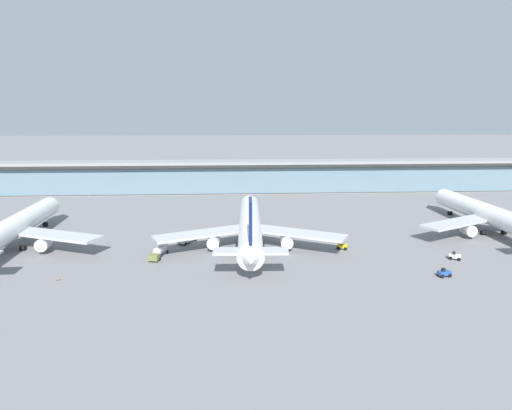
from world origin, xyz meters
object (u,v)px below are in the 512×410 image
at_px(service_truck_under_wing_white, 455,256).
at_px(airliner_right_stand, 492,215).
at_px(service_truck_at_far_stand_yellow, 342,246).
at_px(service_truck_by_tail_blue, 444,273).
at_px(service_truck_on_taxiway_yellow, 187,237).
at_px(service_truck_near_nose_red, 252,229).
at_px(airliner_left_stand, 11,229).
at_px(service_truck_mid_apron_olive, 159,251).
at_px(safety_cone_alpha, 58,279).
at_px(airliner_centre_stand, 250,226).

bearing_deg(service_truck_under_wing_white, airliner_right_stand, 44.98).
relative_size(service_truck_under_wing_white, service_truck_at_far_stand_yellow, 1.01).
relative_size(service_truck_under_wing_white, service_truck_by_tail_blue, 1.06).
bearing_deg(service_truck_on_taxiway_yellow, service_truck_near_nose_red, 30.05).
relative_size(service_truck_under_wing_white, service_truck_on_taxiway_yellow, 0.45).
relative_size(airliner_right_stand, service_truck_near_nose_red, 20.40).
bearing_deg(airliner_left_stand, service_truck_mid_apron_olive, -12.35).
height_order(service_truck_near_nose_red, service_truck_on_taxiway_yellow, service_truck_on_taxiway_yellow).
relative_size(service_truck_under_wing_white, safety_cone_alpha, 4.76).
height_order(service_truck_near_nose_red, service_truck_at_far_stand_yellow, same).
bearing_deg(service_truck_on_taxiway_yellow, service_truck_under_wing_white, -14.82).
height_order(service_truck_by_tail_blue, service_truck_at_far_stand_yellow, same).
height_order(service_truck_at_far_stand_yellow, safety_cone_alpha, service_truck_at_far_stand_yellow).
bearing_deg(service_truck_mid_apron_olive, service_truck_at_far_stand_yellow, 4.36).
bearing_deg(airliner_right_stand, service_truck_at_far_stand_yellow, -165.13).
relative_size(airliner_centre_stand, safety_cone_alpha, 96.72).
bearing_deg(service_truck_under_wing_white, service_truck_at_far_stand_yellow, 159.23).
distance_m(airliner_right_stand, service_truck_under_wing_white, 33.21).
bearing_deg(service_truck_on_taxiway_yellow, service_truck_mid_apron_olive, -116.30).
height_order(airliner_left_stand, service_truck_at_far_stand_yellow, airliner_left_stand).
height_order(service_truck_under_wing_white, service_truck_at_far_stand_yellow, same).
distance_m(service_truck_under_wing_white, service_truck_by_tail_blue, 14.07).
bearing_deg(safety_cone_alpha, airliner_centre_stand, 27.88).
bearing_deg(safety_cone_alpha, service_truck_by_tail_blue, -1.83).
height_order(airliner_left_stand, service_truck_under_wing_white, airliner_left_stand).
relative_size(airliner_right_stand, safety_cone_alpha, 96.63).
height_order(service_truck_mid_apron_olive, service_truck_on_taxiway_yellow, service_truck_on_taxiway_yellow).
distance_m(service_truck_on_taxiway_yellow, safety_cone_alpha, 37.39).
bearing_deg(airliner_right_stand, service_truck_by_tail_blue, -132.46).
relative_size(airliner_centre_stand, service_truck_at_far_stand_yellow, 20.50).
xyz_separation_m(service_truck_near_nose_red, service_truck_at_far_stand_yellow, (23.61, -19.46, 0.00)).
relative_size(service_truck_by_tail_blue, service_truck_on_taxiway_yellow, 0.42).
bearing_deg(service_truck_under_wing_white, service_truck_mid_apron_olive, 175.21).
xyz_separation_m(airliner_right_stand, service_truck_by_tail_blue, (-31.61, -34.54, -4.81)).
xyz_separation_m(service_truck_by_tail_blue, service_truck_on_taxiway_yellow, (-60.97, 29.66, 0.82)).
distance_m(airliner_left_stand, service_truck_under_wing_white, 117.51).
bearing_deg(service_truck_at_far_stand_yellow, service_truck_mid_apron_olive, -175.64).
relative_size(service_truck_mid_apron_olive, service_truck_at_far_stand_yellow, 2.69).
bearing_deg(service_truck_near_nose_red, service_truck_by_tail_blue, -44.38).
bearing_deg(airliner_centre_stand, service_truck_near_nose_red, 84.63).
distance_m(service_truck_mid_apron_olive, service_truck_by_tail_blue, 69.20).
bearing_deg(airliner_left_stand, service_truck_on_taxiway_yellow, 3.68).
xyz_separation_m(airliner_left_stand, service_truck_on_taxiway_yellow, (47.08, 3.03, -3.99)).
relative_size(airliner_left_stand, safety_cone_alpha, 96.75).
bearing_deg(service_truck_near_nose_red, airliner_centre_stand, -95.37).
bearing_deg(service_truck_by_tail_blue, safety_cone_alpha, 178.17).
relative_size(service_truck_near_nose_red, service_truck_mid_apron_olive, 0.37).
height_order(airliner_left_stand, airliner_centre_stand, same).
relative_size(service_truck_at_far_stand_yellow, safety_cone_alpha, 4.72).
xyz_separation_m(service_truck_mid_apron_olive, service_truck_on_taxiway_yellow, (5.95, 12.04, -0.02)).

